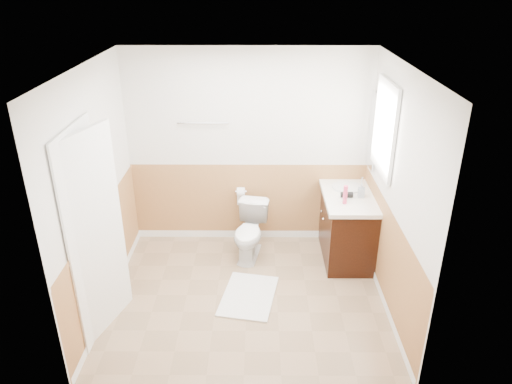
{
  "coord_description": "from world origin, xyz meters",
  "views": [
    {
      "loc": [
        0.13,
        -4.33,
        3.28
      ],
      "look_at": [
        0.1,
        0.25,
        1.15
      ],
      "focal_mm": 33.63,
      "sensor_mm": 36.0,
      "label": 1
    }
  ],
  "objects_px": {
    "vanity_cabinet": "(346,226)",
    "soap_dispenser": "(361,190)",
    "toilet": "(250,232)",
    "bath_mat": "(249,296)",
    "lotion_bottle": "(345,195)"
  },
  "relations": [
    {
      "from": "vanity_cabinet",
      "to": "soap_dispenser",
      "type": "height_order",
      "value": "soap_dispenser"
    },
    {
      "from": "toilet",
      "to": "soap_dispenser",
      "type": "distance_m",
      "value": 1.44
    },
    {
      "from": "toilet",
      "to": "vanity_cabinet",
      "type": "relative_size",
      "value": 0.61
    },
    {
      "from": "vanity_cabinet",
      "to": "bath_mat",
      "type": "bearing_deg",
      "value": -143.05
    },
    {
      "from": "lotion_bottle",
      "to": "soap_dispenser",
      "type": "distance_m",
      "value": 0.28
    },
    {
      "from": "lotion_bottle",
      "to": "bath_mat",
      "type": "bearing_deg",
      "value": -150.71
    },
    {
      "from": "toilet",
      "to": "bath_mat",
      "type": "xyz_separation_m",
      "value": [
        0.0,
        -0.84,
        -0.33
      ]
    },
    {
      "from": "toilet",
      "to": "vanity_cabinet",
      "type": "xyz_separation_m",
      "value": [
        1.19,
        0.06,
        0.06
      ]
    },
    {
      "from": "bath_mat",
      "to": "lotion_bottle",
      "type": "xyz_separation_m",
      "value": [
        1.09,
        0.61,
        0.95
      ]
    },
    {
      "from": "bath_mat",
      "to": "toilet",
      "type": "bearing_deg",
      "value": 90.0
    },
    {
      "from": "vanity_cabinet",
      "to": "soap_dispenser",
      "type": "distance_m",
      "value": 0.56
    },
    {
      "from": "toilet",
      "to": "vanity_cabinet",
      "type": "distance_m",
      "value": 1.2
    },
    {
      "from": "vanity_cabinet",
      "to": "soap_dispenser",
      "type": "xyz_separation_m",
      "value": [
        0.12,
        -0.11,
        0.53
      ]
    },
    {
      "from": "bath_mat",
      "to": "lotion_bottle",
      "type": "height_order",
      "value": "lotion_bottle"
    },
    {
      "from": "toilet",
      "to": "vanity_cabinet",
      "type": "height_order",
      "value": "vanity_cabinet"
    }
  ]
}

